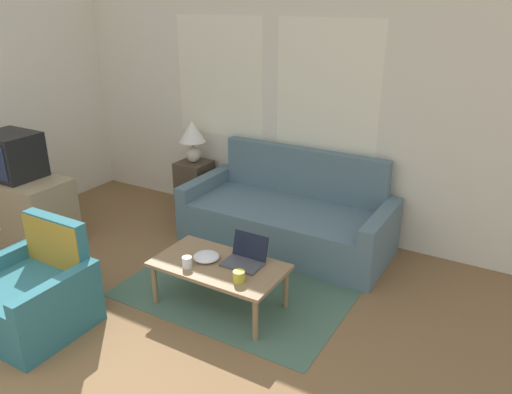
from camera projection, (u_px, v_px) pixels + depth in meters
The scene contains 13 objects.
wall_back at pixel (277, 106), 5.29m from camera, with size 6.13×0.06×2.60m.
rug at pixel (257, 271), 4.64m from camera, with size 1.92×2.03×0.01m.
couch at pixel (289, 218), 5.12m from camera, with size 2.09×0.92×0.93m.
armchair at pixel (35, 296), 3.82m from camera, with size 0.80×0.74×0.81m.
tv_dresser at pixel (22, 210), 5.08m from camera, with size 1.12×0.55×0.72m.
television at pixel (11, 155), 4.86m from camera, with size 0.53×0.43×0.44m.
side_table at pixel (195, 186), 5.88m from camera, with size 0.36×0.36×0.61m.
table_lamp at pixel (192, 135), 5.64m from camera, with size 0.31×0.31×0.48m.
coffee_table at pixel (219, 268), 4.02m from camera, with size 1.07×0.59×0.39m.
laptop at pixel (245, 257), 4.00m from camera, with size 0.31×0.27×0.22m.
cup_navy at pixel (187, 262), 3.94m from camera, with size 0.08×0.08×0.09m.
cup_yellow at pixel (239, 276), 3.74m from camera, with size 0.09×0.09×0.09m.
snack_bowl at pixel (206, 257), 4.06m from camera, with size 0.22×0.22×0.05m.
Camera 1 is at (2.46, -0.73, 2.38)m, focal length 35.00 mm.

